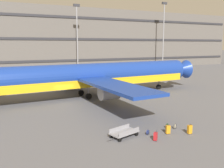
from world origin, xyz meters
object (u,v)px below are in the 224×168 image
object	(u,v)px
airliner	(90,76)
backpack_red	(175,126)
backpack_upright	(167,126)
baggage_cart	(124,132)
suitcase_black	(190,129)
backpack_silver	(148,132)
suitcase_orange	(156,136)
suitcase_navy	(168,129)

from	to	relation	value
airliner	backpack_red	xyz separation A→B (m)	(2.39, -17.55, -2.99)
backpack_upright	baggage_cart	size ratio (longest dim) A/B	0.17
suitcase_black	backpack_red	bearing A→B (deg)	101.27
backpack_upright	backpack_silver	xyz separation A→B (m)	(-2.69, -0.62, -0.02)
suitcase_black	backpack_upright	bearing A→B (deg)	113.96
suitcase_orange	baggage_cart	xyz separation A→B (m)	(-2.04, 1.88, 0.04)
baggage_cart	airliner	bearing A→B (deg)	79.94
baggage_cart	backpack_silver	bearing A→B (deg)	-10.80
suitcase_orange	backpack_upright	world-z (taller)	suitcase_orange
suitcase_orange	backpack_silver	distance (m)	1.48
airliner	suitcase_navy	world-z (taller)	airliner
airliner	backpack_silver	distance (m)	18.05
suitcase_navy	suitcase_black	world-z (taller)	suitcase_black
backpack_upright	backpack_red	distance (m)	0.71
suitcase_black	backpack_upright	size ratio (longest dim) A/B	1.70
suitcase_navy	suitcase_orange	world-z (taller)	suitcase_navy
suitcase_navy	baggage_cart	size ratio (longest dim) A/B	0.27
airliner	baggage_cart	xyz separation A→B (m)	(-3.08, -17.36, -2.81)
backpack_upright	airliner	bearing A→B (deg)	95.99
suitcase_black	suitcase_orange	xyz separation A→B (m)	(-3.77, -0.00, -0.05)
suitcase_navy	backpack_silver	world-z (taller)	suitcase_navy
suitcase_orange	baggage_cart	world-z (taller)	suitcase_orange
suitcase_orange	backpack_silver	world-z (taller)	suitcase_orange
suitcase_black	backpack_upright	world-z (taller)	suitcase_black
suitcase_navy	baggage_cart	bearing A→B (deg)	165.77
backpack_upright	backpack_red	size ratio (longest dim) A/B	0.99
suitcase_orange	suitcase_navy	bearing A→B (deg)	23.68
suitcase_black	backpack_upright	xyz separation A→B (m)	(-0.93, 2.08, -0.20)
suitcase_black	suitcase_orange	distance (m)	3.77
backpack_silver	suitcase_navy	bearing A→B (deg)	-18.22
suitcase_orange	backpack_red	xyz separation A→B (m)	(3.43, 1.69, -0.14)
airliner	suitcase_black	bearing A→B (deg)	-81.93
airliner	suitcase_navy	distance (m)	18.61
backpack_silver	baggage_cart	size ratio (longest dim) A/B	0.15
airliner	backpack_upright	xyz separation A→B (m)	(1.80, -17.15, -2.99)
suitcase_black	suitcase_orange	bearing A→B (deg)	-179.98
airliner	backpack_silver	size ratio (longest dim) A/B	78.55
backpack_red	suitcase_orange	bearing A→B (deg)	-153.84
airliner	suitcase_black	distance (m)	19.63
backpack_silver	baggage_cart	distance (m)	2.23
airliner	suitcase_black	xyz separation A→B (m)	(2.73, -19.23, -2.79)
suitcase_navy	backpack_upright	world-z (taller)	suitcase_navy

